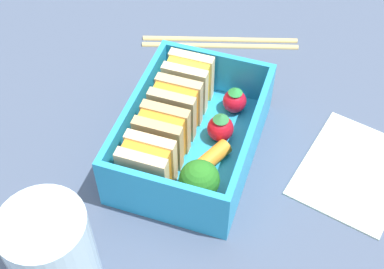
# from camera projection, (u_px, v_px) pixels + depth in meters

# --- Properties ---
(ground_plane) EXTENTS (1.20, 1.20, 0.02)m
(ground_plane) POSITION_uv_depth(u_px,v_px,m) (192.00, 158.00, 0.54)
(ground_plane) COLOR #435069
(bento_tray) EXTENTS (0.17, 0.12, 0.01)m
(bento_tray) POSITION_uv_depth(u_px,v_px,m) (192.00, 148.00, 0.53)
(bento_tray) COLOR #279CD0
(bento_tray) RESTS_ON ground_plane
(bento_rim) EXTENTS (0.17, 0.12, 0.05)m
(bento_rim) POSITION_uv_depth(u_px,v_px,m) (192.00, 128.00, 0.51)
(bento_rim) COLOR #279CD0
(bento_rim) RESTS_ON bento_tray
(sandwich_left) EXTENTS (0.03, 0.05, 0.05)m
(sandwich_left) POSITION_uv_depth(u_px,v_px,m) (147.00, 166.00, 0.48)
(sandwich_left) COLOR beige
(sandwich_left) RESTS_ON bento_tray
(sandwich_center_left) EXTENTS (0.03, 0.05, 0.05)m
(sandwich_center_left) POSITION_uv_depth(u_px,v_px,m) (162.00, 135.00, 0.50)
(sandwich_center_left) COLOR tan
(sandwich_center_left) RESTS_ON bento_tray
(sandwich_center) EXTENTS (0.03, 0.05, 0.05)m
(sandwich_center) POSITION_uv_depth(u_px,v_px,m) (176.00, 107.00, 0.52)
(sandwich_center) COLOR tan
(sandwich_center) RESTS_ON bento_tray
(sandwich_center_right) EXTENTS (0.03, 0.05, 0.05)m
(sandwich_center_right) POSITION_uv_depth(u_px,v_px,m) (188.00, 81.00, 0.55)
(sandwich_center_right) COLOR beige
(sandwich_center_right) RESTS_ON bento_tray
(broccoli_floret) EXTENTS (0.04, 0.04, 0.04)m
(broccoli_floret) POSITION_uv_depth(u_px,v_px,m) (199.00, 180.00, 0.47)
(broccoli_floret) COLOR #81C65C
(broccoli_floret) RESTS_ON bento_tray
(carrot_stick_far_left) EXTENTS (0.05, 0.04, 0.02)m
(carrot_stick_far_left) POSITION_uv_depth(u_px,v_px,m) (208.00, 161.00, 0.50)
(carrot_stick_far_left) COLOR orange
(carrot_stick_far_left) RESTS_ON bento_tray
(strawberry_left) EXTENTS (0.03, 0.03, 0.03)m
(strawberry_left) POSITION_uv_depth(u_px,v_px,m) (220.00, 128.00, 0.52)
(strawberry_left) COLOR red
(strawberry_left) RESTS_ON bento_tray
(strawberry_far_left) EXTENTS (0.02, 0.02, 0.03)m
(strawberry_far_left) POSITION_uv_depth(u_px,v_px,m) (235.00, 100.00, 0.55)
(strawberry_far_left) COLOR red
(strawberry_far_left) RESTS_ON bento_tray
(chopstick_pair) EXTENTS (0.07, 0.18, 0.01)m
(chopstick_pair) POSITION_uv_depth(u_px,v_px,m) (220.00, 41.00, 0.64)
(chopstick_pair) COLOR tan
(chopstick_pair) RESTS_ON ground_plane
(drinking_glass) EXTENTS (0.07, 0.07, 0.10)m
(drinking_glass) POSITION_uv_depth(u_px,v_px,m) (54.00, 256.00, 0.41)
(drinking_glass) COLOR silver
(drinking_glass) RESTS_ON ground_plane
(folded_napkin) EXTENTS (0.14, 0.12, 0.00)m
(folded_napkin) POSITION_uv_depth(u_px,v_px,m) (354.00, 170.00, 0.52)
(folded_napkin) COLOR silver
(folded_napkin) RESTS_ON ground_plane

